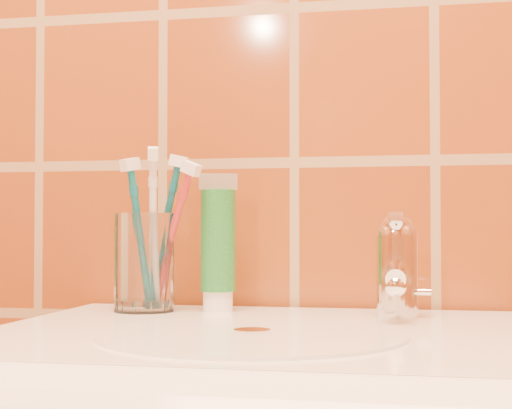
# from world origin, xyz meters

# --- Properties ---
(wall_back) EXTENTS (2.20, 0.02, 2.50)m
(wall_back) POSITION_xyz_m (0.00, 1.21, 1.25)
(wall_back) COLOR #8F4216
(wall_back) RESTS_ON floor
(glass_tumbler) EXTENTS (0.10, 0.10, 0.12)m
(glass_tumbler) POSITION_xyz_m (-0.18, 1.10, 0.91)
(glass_tumbler) COLOR white
(glass_tumbler) RESTS_ON pedestal_sink
(toothpaste_tube) EXTENTS (0.05, 0.04, 0.17)m
(toothpaste_tube) POSITION_xyz_m (-0.09, 1.12, 0.93)
(toothpaste_tube) COLOR white
(toothpaste_tube) RESTS_ON pedestal_sink
(faucet) EXTENTS (0.05, 0.11, 0.12)m
(faucet) POSITION_xyz_m (0.14, 1.09, 0.91)
(faucet) COLOR white
(faucet) RESTS_ON pedestal_sink
(toothbrush_0) EXTENTS (0.07, 0.07, 0.20)m
(toothbrush_0) POSITION_xyz_m (-0.15, 1.11, 0.95)
(toothbrush_0) COLOR #0C5669
(toothbrush_0) RESTS_ON glass_tumbler
(toothbrush_1) EXTENTS (0.08, 0.10, 0.20)m
(toothbrush_1) POSITION_xyz_m (-0.17, 1.08, 0.94)
(toothbrush_1) COLOR #0D6173
(toothbrush_1) RESTS_ON glass_tumbler
(toothbrush_2) EXTENTS (0.07, 0.12, 0.22)m
(toothbrush_2) POSITION_xyz_m (-0.16, 1.08, 0.95)
(toothbrush_2) COLOR silver
(toothbrush_2) RESTS_ON glass_tumbler
(toothbrush_3) EXTENTS (0.14, 0.12, 0.20)m
(toothbrush_3) POSITION_xyz_m (-0.14, 1.10, 0.94)
(toothbrush_3) COLOR #A22223
(toothbrush_3) RESTS_ON glass_tumbler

